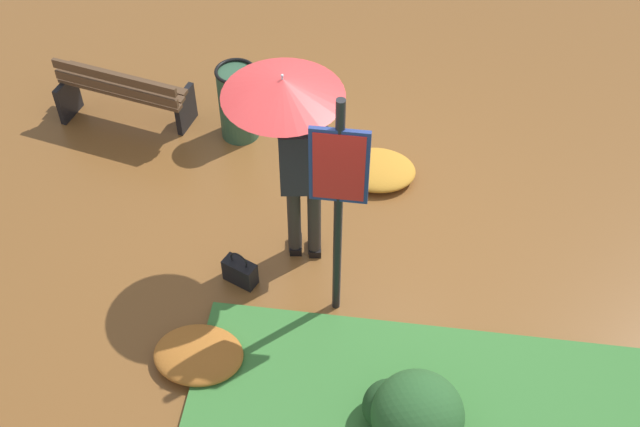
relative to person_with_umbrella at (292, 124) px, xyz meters
name	(u,v)px	position (x,y,z in m)	size (l,w,h in m)	color
ground_plane	(339,234)	(-0.36, -0.27, -1.55)	(18.00, 18.00, 0.00)	brown
person_with_umbrella	(292,124)	(0.00, 0.00, 0.00)	(0.96, 0.96, 2.04)	#2D2823
info_sign_post	(339,190)	(-0.44, 0.57, -0.11)	(0.44, 0.07, 2.30)	black
handbag	(240,272)	(0.44, 0.40, -1.42)	(0.33, 0.25, 0.37)	black
park_bench	(122,93)	(2.05, -1.56, -1.15)	(1.42, 0.67, 0.75)	black
trash_bin	(238,102)	(0.83, -1.54, -1.13)	(0.42, 0.42, 0.83)	#2D5138
shrub_cluster	(412,413)	(-1.14, 1.69, -1.26)	(0.77, 0.70, 0.63)	#285628
leaf_pile_near_person	(198,355)	(0.61, 1.27, -1.47)	(0.74, 0.60, 0.16)	#A86023
leaf_pile_far_path	(376,170)	(-0.65, -1.09, -1.47)	(0.78, 0.63, 0.17)	#C68428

